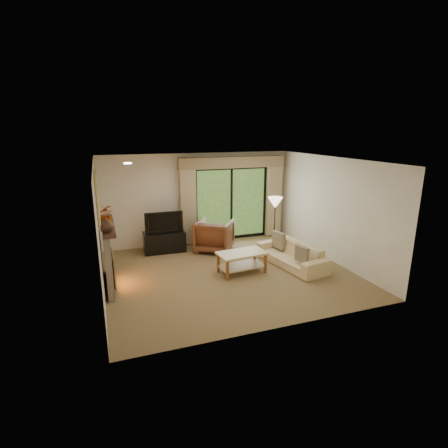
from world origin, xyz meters
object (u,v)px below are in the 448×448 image
object	(u,v)px
armchair	(214,235)
sofa	(291,255)
media_console	(164,242)
coffee_table	(242,262)

from	to	relation	value
armchair	sofa	xyz separation A→B (m)	(1.43, -1.68, -0.15)
sofa	media_console	bearing A→B (deg)	-136.53
media_console	coffee_table	bearing A→B (deg)	-53.54
media_console	coffee_table	size ratio (longest dim) A/B	1.00
media_console	coffee_table	distance (m)	2.50
sofa	coffee_table	distance (m)	1.32
media_console	armchair	bearing A→B (deg)	-14.35
media_console	armchair	size ratio (longest dim) A/B	1.17
media_console	coffee_table	xyz separation A→B (m)	(1.43, -2.05, -0.03)
coffee_table	armchair	bearing A→B (deg)	88.53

